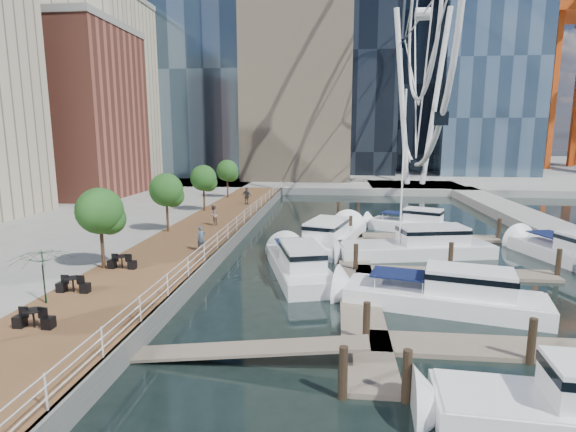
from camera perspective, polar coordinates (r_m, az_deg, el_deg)
The scene contains 17 objects.
ground at distance 21.23m, azimuth 1.15°, elevation -13.22°, with size 520.00×520.00×0.00m, color black.
boardwalk at distance 36.88m, azimuth -10.90°, elevation -2.45°, with size 6.00×60.00×1.00m, color brown.
seawall at distance 36.13m, azimuth -6.34°, elevation -2.59°, with size 0.25×60.00×1.00m, color #595954.
land_far at distance 121.69m, azimuth 5.25°, elevation 6.35°, with size 200.00×114.00×1.00m, color gray.
breakwater at distance 44.21m, azimuth 30.45°, elevation -1.60°, with size 4.00×60.00×1.00m, color gray.
pier at distance 72.92m, azimuth 15.76°, elevation 3.51°, with size 14.00×12.00×1.00m, color gray.
railing at distance 35.94m, azimuth -6.53°, elevation -0.99°, with size 0.10×60.00×1.05m, color white, non-canonical shape.
floating_docks at distance 31.10m, azimuth 17.62°, elevation -5.11°, with size 16.00×34.00×2.60m.
midrise_condos at distance 58.32m, azimuth -32.14°, elevation 13.54°, with size 19.00×67.00×28.00m.
ferris_wheel at distance 74.57m, azimuth 16.78°, elevation 23.29°, with size 5.80×45.60×47.80m.
street_trees at distance 36.11m, azimuth -15.21°, elevation 3.21°, with size 2.60×42.60×4.60m.
cafe_tables at distance 22.31m, azimuth -27.43°, elevation -9.45°, with size 2.50×13.70×0.74m.
yacht_foreground at distance 23.93m, azimuth 19.00°, elevation -11.03°, with size 2.80×10.45×2.15m, color white, non-canonical shape.
pedestrian_near at distance 29.86m, azimuth -10.96°, elevation -2.81°, with size 0.60×0.39×1.65m, color #47515F.
pedestrian_mid at distance 38.09m, azimuth -9.48°, elevation 0.15°, with size 0.88×0.69×1.81m, color gray.
pedestrian_far at distance 49.25m, azimuth -5.26°, elevation 2.56°, with size 1.13×0.47×1.93m, color #32383F.
moored_yachts at distance 32.36m, azimuth 15.60°, elevation -5.32°, with size 23.78×31.97×11.50m.
Camera 1 is at (1.62, -19.42, 8.41)m, focal length 28.00 mm.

